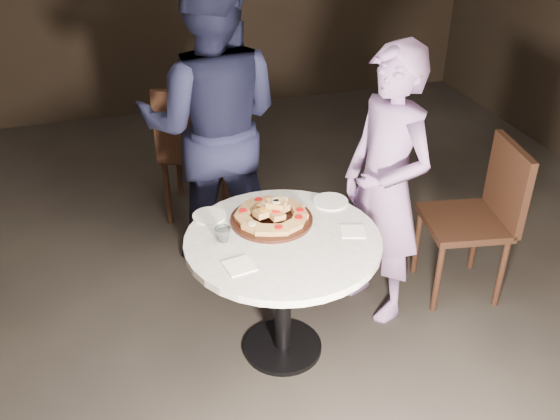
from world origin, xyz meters
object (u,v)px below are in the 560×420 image
object	(u,v)px
serving_board	(272,219)
chair_right	(482,210)
diner_navy	(213,125)
chair_far	(195,144)
table	(283,260)
diner_teal	(386,188)
focaccia_pile	(272,213)
water_glass	(223,234)

from	to	relation	value
serving_board	chair_right	world-z (taller)	chair_right
diner_navy	chair_far	bearing A→B (deg)	-69.55
table	chair_right	bearing A→B (deg)	8.92
chair_far	diner_teal	distance (m)	1.53
table	diner_teal	world-z (taller)	diner_teal
chair_right	diner_teal	size ratio (longest dim) A/B	0.60
serving_board	diner_teal	distance (m)	0.66
table	serving_board	distance (m)	0.22
chair_far	table	bearing A→B (deg)	116.83
table	serving_board	size ratio (longest dim) A/B	2.89
diner_navy	serving_board	bearing A→B (deg)	115.91
focaccia_pile	chair_right	xyz separation A→B (m)	(1.27, 0.03, -0.22)
chair_right	focaccia_pile	bearing A→B (deg)	-79.16
table	chair_right	xyz separation A→B (m)	(1.27, 0.20, -0.04)
water_glass	diner_teal	distance (m)	0.94
water_glass	chair_right	world-z (taller)	chair_right
serving_board	table	bearing A→B (deg)	-86.33
chair_right	diner_navy	distance (m)	1.65
focaccia_pile	water_glass	bearing A→B (deg)	-159.26
focaccia_pile	chair_far	world-z (taller)	chair_far
focaccia_pile	chair_far	size ratio (longest dim) A/B	0.37
table	chair_right	distance (m)	1.28
table	diner_navy	world-z (taller)	diner_navy
chair_far	chair_right	size ratio (longest dim) A/B	1.07
table	chair_far	bearing A→B (deg)	96.86
table	focaccia_pile	bearing A→B (deg)	92.63
focaccia_pile	diner_teal	xyz separation A→B (m)	(0.65, 0.05, 0.02)
table	chair_right	world-z (taller)	chair_right
serving_board	diner_teal	bearing A→B (deg)	4.34
table	water_glass	bearing A→B (deg)	167.72
water_glass	chair_right	distance (m)	1.57
chair_right	diner_navy	world-z (taller)	diner_navy
serving_board	chair_far	distance (m)	1.35
table	serving_board	world-z (taller)	serving_board
chair_far	chair_right	distance (m)	1.94
serving_board	diner_navy	bearing A→B (deg)	99.40
chair_far	chair_right	xyz separation A→B (m)	(1.45, -1.30, -0.04)
table	chair_far	distance (m)	1.51
diner_teal	chair_right	bearing A→B (deg)	71.18
diner_teal	water_glass	bearing A→B (deg)	-97.93
chair_right	diner_navy	bearing A→B (deg)	-109.27
focaccia_pile	diner_teal	distance (m)	0.65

